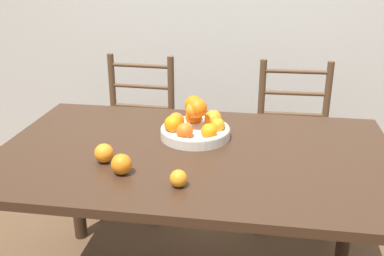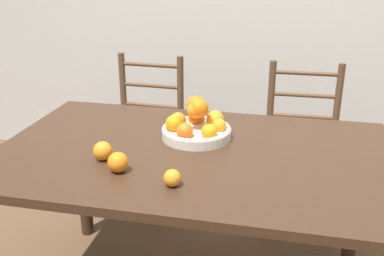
{
  "view_description": "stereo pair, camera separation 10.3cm",
  "coord_description": "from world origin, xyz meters",
  "px_view_note": "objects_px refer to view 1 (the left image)",
  "views": [
    {
      "loc": [
        0.25,
        -1.63,
        1.51
      ],
      "look_at": [
        -0.02,
        0.05,
        0.85
      ],
      "focal_mm": 42.0,
      "sensor_mm": 36.0,
      "label": 1
    },
    {
      "loc": [
        0.35,
        -1.61,
        1.51
      ],
      "look_at": [
        -0.02,
        0.05,
        0.85
      ],
      "focal_mm": 42.0,
      "sensor_mm": 36.0,
      "label": 2
    }
  ],
  "objects_px": {
    "orange_loose_0": "(104,153)",
    "orange_loose_1": "(178,178)",
    "fruit_bowl": "(195,126)",
    "orange_loose_2": "(121,164)",
    "chair_left": "(136,135)",
    "chair_right": "(293,145)"
  },
  "relations": [
    {
      "from": "orange_loose_0",
      "to": "orange_loose_1",
      "type": "bearing_deg",
      "value": -24.67
    },
    {
      "from": "orange_loose_2",
      "to": "chair_right",
      "type": "xyz_separation_m",
      "value": [
        0.68,
        1.07,
        -0.34
      ]
    },
    {
      "from": "orange_loose_1",
      "to": "orange_loose_2",
      "type": "distance_m",
      "value": 0.23
    },
    {
      "from": "orange_loose_1",
      "to": "chair_right",
      "type": "height_order",
      "value": "chair_right"
    },
    {
      "from": "fruit_bowl",
      "to": "chair_right",
      "type": "distance_m",
      "value": 0.9
    },
    {
      "from": "chair_left",
      "to": "chair_right",
      "type": "height_order",
      "value": "same"
    },
    {
      "from": "chair_left",
      "to": "fruit_bowl",
      "type": "bearing_deg",
      "value": -53.26
    },
    {
      "from": "chair_left",
      "to": "orange_loose_1",
      "type": "bearing_deg",
      "value": -64.7
    },
    {
      "from": "fruit_bowl",
      "to": "orange_loose_2",
      "type": "bearing_deg",
      "value": -118.42
    },
    {
      "from": "orange_loose_0",
      "to": "chair_left",
      "type": "height_order",
      "value": "chair_left"
    },
    {
      "from": "fruit_bowl",
      "to": "orange_loose_0",
      "type": "distance_m",
      "value": 0.43
    },
    {
      "from": "orange_loose_0",
      "to": "chair_right",
      "type": "height_order",
      "value": "chair_right"
    },
    {
      "from": "orange_loose_0",
      "to": "orange_loose_1",
      "type": "relative_size",
      "value": 1.22
    },
    {
      "from": "orange_loose_0",
      "to": "orange_loose_1",
      "type": "height_order",
      "value": "orange_loose_0"
    },
    {
      "from": "fruit_bowl",
      "to": "chair_left",
      "type": "height_order",
      "value": "fruit_bowl"
    },
    {
      "from": "fruit_bowl",
      "to": "orange_loose_2",
      "type": "xyz_separation_m",
      "value": [
        -0.21,
        -0.38,
        -0.01
      ]
    },
    {
      "from": "chair_left",
      "to": "orange_loose_2",
      "type": "bearing_deg",
      "value": -74.05
    },
    {
      "from": "chair_right",
      "to": "chair_left",
      "type": "bearing_deg",
      "value": 178.5
    },
    {
      "from": "orange_loose_0",
      "to": "orange_loose_1",
      "type": "xyz_separation_m",
      "value": [
        0.31,
        -0.14,
        -0.01
      ]
    },
    {
      "from": "orange_loose_1",
      "to": "chair_left",
      "type": "relative_size",
      "value": 0.06
    },
    {
      "from": "orange_loose_2",
      "to": "chair_left",
      "type": "relative_size",
      "value": 0.08
    },
    {
      "from": "orange_loose_1",
      "to": "chair_right",
      "type": "relative_size",
      "value": 0.06
    }
  ]
}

